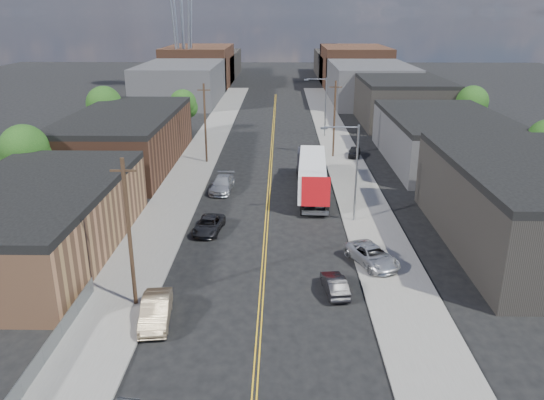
{
  "coord_description": "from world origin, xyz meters",
  "views": [
    {
      "loc": [
        1.26,
        -20.37,
        18.16
      ],
      "look_at": [
        0.51,
        23.77,
        2.5
      ],
      "focal_mm": 35.0,
      "sensor_mm": 36.0,
      "label": 1
    }
  ],
  "objects_px": {
    "car_right_oncoming": "(335,284)",
    "car_right_lot_a": "(372,255)",
    "car_left_d": "(222,184)",
    "car_left_b": "(156,311)",
    "car_right_lot_c": "(354,152)",
    "car_left_c": "(209,225)",
    "semi_truck": "(311,172)"
  },
  "relations": [
    {
      "from": "car_right_oncoming",
      "to": "car_right_lot_a",
      "type": "height_order",
      "value": "car_right_lot_a"
    },
    {
      "from": "semi_truck",
      "to": "car_left_c",
      "type": "bearing_deg",
      "value": -127.7
    },
    {
      "from": "car_right_lot_a",
      "to": "car_left_c",
      "type": "bearing_deg",
      "value": 130.16
    },
    {
      "from": "semi_truck",
      "to": "car_right_oncoming",
      "type": "distance_m",
      "value": 21.59
    },
    {
      "from": "car_right_oncoming",
      "to": "car_right_lot_a",
      "type": "bearing_deg",
      "value": -134.86
    },
    {
      "from": "car_left_b",
      "to": "car_left_c",
      "type": "height_order",
      "value": "car_left_b"
    },
    {
      "from": "car_left_d",
      "to": "car_right_lot_a",
      "type": "bearing_deg",
      "value": -48.67
    },
    {
      "from": "car_left_c",
      "to": "car_right_lot_a",
      "type": "relative_size",
      "value": 0.91
    },
    {
      "from": "car_left_d",
      "to": "car_right_lot_c",
      "type": "xyz_separation_m",
      "value": [
        16.0,
        14.18,
        0.0
      ]
    },
    {
      "from": "car_left_c",
      "to": "semi_truck",
      "type": "bearing_deg",
      "value": 56.25
    },
    {
      "from": "car_right_oncoming",
      "to": "car_right_lot_c",
      "type": "xyz_separation_m",
      "value": [
        6.0,
        35.99,
        0.15
      ]
    },
    {
      "from": "semi_truck",
      "to": "car_left_b",
      "type": "xyz_separation_m",
      "value": [
        -10.9,
        -25.36,
        -1.52
      ]
    },
    {
      "from": "car_left_b",
      "to": "car_left_d",
      "type": "relative_size",
      "value": 0.89
    },
    {
      "from": "car_left_c",
      "to": "car_right_lot_a",
      "type": "distance_m",
      "value": 14.66
    },
    {
      "from": "car_left_c",
      "to": "car_right_lot_a",
      "type": "height_order",
      "value": "car_right_lot_a"
    },
    {
      "from": "semi_truck",
      "to": "car_right_lot_c",
      "type": "height_order",
      "value": "semi_truck"
    },
    {
      "from": "car_left_b",
      "to": "car_left_c",
      "type": "bearing_deg",
      "value": 77.9
    },
    {
      "from": "car_left_c",
      "to": "car_right_lot_c",
      "type": "bearing_deg",
      "value": 64.96
    },
    {
      "from": "car_left_c",
      "to": "car_right_lot_c",
      "type": "height_order",
      "value": "car_right_lot_c"
    },
    {
      "from": "car_left_b",
      "to": "car_right_lot_c",
      "type": "xyz_separation_m",
      "value": [
        17.4,
        39.83,
        -0.01
      ]
    },
    {
      "from": "car_left_d",
      "to": "car_right_oncoming",
      "type": "xyz_separation_m",
      "value": [
        10.0,
        -21.81,
        -0.15
      ]
    },
    {
      "from": "semi_truck",
      "to": "car_right_lot_a",
      "type": "relative_size",
      "value": 3.06
    },
    {
      "from": "car_right_lot_c",
      "to": "car_right_lot_a",
      "type": "bearing_deg",
      "value": -84.24
    },
    {
      "from": "car_left_d",
      "to": "car_right_lot_c",
      "type": "height_order",
      "value": "car_left_d"
    },
    {
      "from": "car_left_c",
      "to": "car_right_oncoming",
      "type": "xyz_separation_m",
      "value": [
        10.0,
        -10.53,
        -0.01
      ]
    },
    {
      "from": "car_right_oncoming",
      "to": "car_right_lot_c",
      "type": "height_order",
      "value": "car_right_lot_c"
    },
    {
      "from": "semi_truck",
      "to": "car_right_lot_c",
      "type": "relative_size",
      "value": 4.19
    },
    {
      "from": "car_left_b",
      "to": "car_right_lot_c",
      "type": "relative_size",
      "value": 1.29
    },
    {
      "from": "car_left_b",
      "to": "car_left_c",
      "type": "distance_m",
      "value": 14.44
    },
    {
      "from": "car_left_d",
      "to": "car_right_lot_a",
      "type": "relative_size",
      "value": 1.06
    },
    {
      "from": "car_left_d",
      "to": "car_right_oncoming",
      "type": "relative_size",
      "value": 1.4
    },
    {
      "from": "semi_truck",
      "to": "car_left_d",
      "type": "distance_m",
      "value": 9.63
    }
  ]
}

